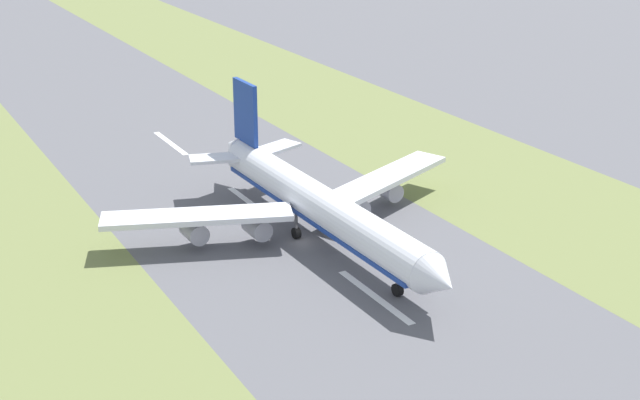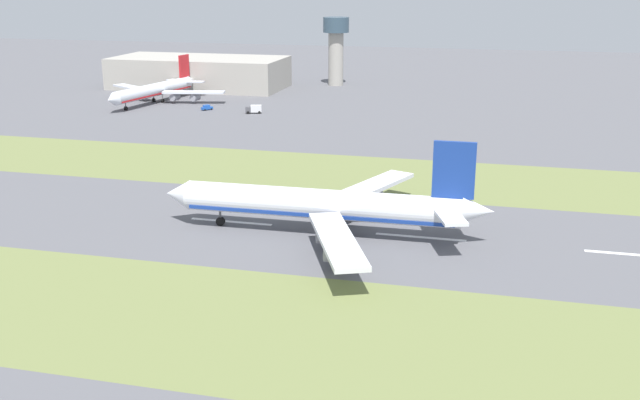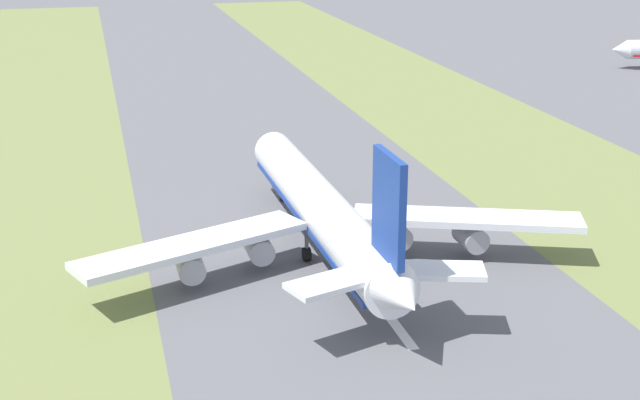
# 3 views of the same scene
# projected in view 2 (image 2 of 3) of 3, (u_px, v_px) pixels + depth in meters

# --- Properties ---
(ground_plane) EXTENTS (800.00, 800.00, 0.00)m
(ground_plane) POSITION_uv_depth(u_px,v_px,m) (328.00, 230.00, 153.07)
(ground_plane) COLOR #56565B
(grass_median_west) EXTENTS (40.00, 600.00, 0.01)m
(grass_median_west) POSITION_uv_depth(u_px,v_px,m) (258.00, 325.00, 111.29)
(grass_median_west) COLOR olive
(grass_median_west) RESTS_ON ground
(grass_median_east) EXTENTS (40.00, 600.00, 0.01)m
(grass_median_east) POSITION_uv_depth(u_px,v_px,m) (369.00, 175.00, 194.85)
(grass_median_east) COLOR olive
(grass_median_east) RESTS_ON ground
(centreline_dash_near) EXTENTS (1.20, 18.00, 0.01)m
(centreline_dash_near) POSITION_uv_depth(u_px,v_px,m) (635.00, 255.00, 139.35)
(centreline_dash_near) COLOR silver
(centreline_dash_near) RESTS_ON ground
(centreline_dash_mid) EXTENTS (1.20, 18.00, 0.01)m
(centreline_dash_mid) POSITION_uv_depth(u_px,v_px,m) (421.00, 237.00, 148.68)
(centreline_dash_mid) COLOR silver
(centreline_dash_mid) RESTS_ON ground
(centreline_dash_far) EXTENTS (1.20, 18.00, 0.01)m
(centreline_dash_far) POSITION_uv_depth(u_px,v_px,m) (231.00, 222.00, 158.00)
(centreline_dash_far) COLOR silver
(centreline_dash_far) RESTS_ON ground
(airplane_main_jet) EXTENTS (64.13, 67.08, 20.20)m
(airplane_main_jet) POSITION_uv_depth(u_px,v_px,m) (329.00, 205.00, 148.83)
(airplane_main_jet) COLOR silver
(airplane_main_jet) RESTS_ON ground
(terminal_building) EXTENTS (36.00, 77.88, 13.84)m
(terminal_building) POSITION_uv_depth(u_px,v_px,m) (199.00, 73.00, 342.80)
(terminal_building) COLOR #A39E93
(terminal_building) RESTS_ON ground
(control_tower) EXTENTS (12.00, 12.00, 31.27)m
(control_tower) POSITION_uv_depth(u_px,v_px,m) (336.00, 44.00, 347.00)
(control_tower) COLOR #A39E93
(control_tower) RESTS_ON ground
(airplane_parked_apron) EXTENTS (57.38, 54.14, 17.32)m
(airplane_parked_apron) POSITION_uv_depth(u_px,v_px,m) (156.00, 90.00, 303.14)
(airplane_parked_apron) COLOR silver
(airplane_parked_apron) RESTS_ON ground
(service_truck) EXTENTS (4.04, 6.39, 3.10)m
(service_truck) POSITION_uv_depth(u_px,v_px,m) (254.00, 109.00, 280.56)
(service_truck) COLOR #4C4C51
(service_truck) RESTS_ON ground
(apron_car) EXTENTS (4.59, 4.11, 2.03)m
(apron_car) POSITION_uv_depth(u_px,v_px,m) (207.00, 108.00, 287.54)
(apron_car) COLOR #1E51B2
(apron_car) RESTS_ON ground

